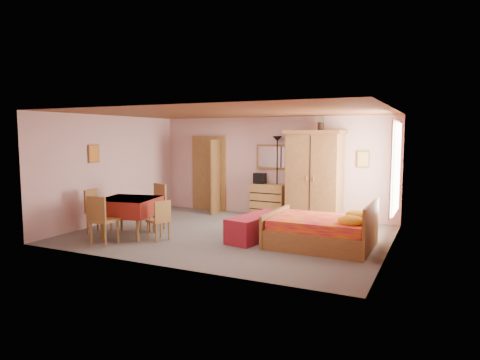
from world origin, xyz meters
The scene contains 23 objects.
floor centered at (0.00, 0.00, 0.00)m, with size 6.50×6.50×0.00m, color slate.
ceiling centered at (0.00, 0.00, 2.60)m, with size 6.50×6.50×0.00m, color brown.
wall_back centered at (0.00, 2.50, 1.30)m, with size 6.50×0.10×2.60m, color #D29E98.
wall_front centered at (0.00, -2.50, 1.30)m, with size 6.50×0.10×2.60m, color #D29E98.
wall_left centered at (-3.25, 0.00, 1.30)m, with size 0.10×5.00×2.60m, color #D29E98.
wall_right centered at (3.25, 0.00, 1.30)m, with size 0.10×5.00×2.60m, color #D29E98.
doorway centered at (-1.90, 2.47, 1.02)m, with size 1.06×0.12×2.15m, color #9E6B35.
window centered at (3.21, 1.20, 1.45)m, with size 0.08×1.40×1.95m, color white.
picture_left centered at (-3.22, -0.60, 1.70)m, with size 0.04×0.32×0.42m, color orange.
picture_back centered at (2.35, 2.47, 1.55)m, with size 0.30×0.04×0.40m, color #D8BF59.
chest_of_drawers centered at (-0.01, 2.28, 0.43)m, with size 0.90×0.45×0.85m, color #AB753A.
wall_mirror centered at (-0.01, 2.49, 1.55)m, with size 0.84×0.04×0.66m, color silver.
stereo centered at (-0.26, 2.27, 0.99)m, with size 0.30×0.22×0.28m, color black.
floor_lamp centered at (0.21, 2.31, 1.05)m, with size 0.27×0.27×2.10m, color black.
wardrobe centered at (1.23, 2.19, 1.12)m, with size 1.43×0.74×2.24m, color #9C6635.
sunflower_vase centered at (1.35, 2.25, 2.51)m, with size 0.22×0.22×0.54m, color yellow.
bed centered at (2.03, -0.14, 0.45)m, with size 1.95×1.53×0.90m, color #C61341.
bench centered at (0.69, -0.17, 0.25)m, with size 0.55×1.49×0.50m, color maroon.
dining_table centered at (-1.85, -1.05, 0.40)m, with size 1.10×1.10×0.81m, color maroon.
chair_south centered at (-1.84, -1.80, 0.48)m, with size 0.44×0.44×0.96m, color olive.
chair_north centered at (-1.81, -0.30, 0.51)m, with size 0.46×0.46×1.02m, color #A46C37.
chair_west centered at (-2.62, -1.11, 0.48)m, with size 0.43×0.43×0.96m, color #A86B39.
chair_east centered at (-1.08, -1.08, 0.41)m, with size 0.37×0.37×0.82m, color #AE703B.
Camera 1 is at (4.09, -8.07, 2.12)m, focal length 32.00 mm.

